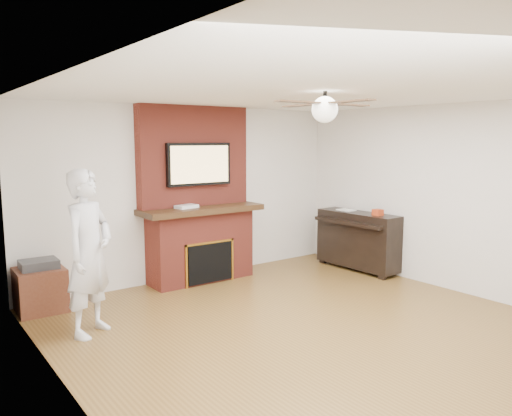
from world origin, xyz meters
TOP-DOWN VIEW (x-y plane):
  - room_shell at (0.00, 0.00)m, footprint 5.36×5.86m
  - fireplace at (0.00, 2.55)m, footprint 1.78×0.64m
  - tv at (0.00, 2.50)m, footprint 1.00×0.08m
  - ceiling_fan at (-0.00, 0.00)m, footprint 1.21×1.21m
  - person at (-1.94, 1.42)m, footprint 0.76×0.72m
  - side_table at (-2.20, 2.48)m, footprint 0.55×0.55m
  - piano at (2.28, 1.56)m, footprint 0.55×1.39m
  - cable_box at (-0.24, 2.45)m, footprint 0.34×0.23m
  - candle_orange at (-0.17, 2.31)m, footprint 0.07×0.07m
  - candle_cream at (0.12, 2.34)m, footprint 0.08×0.08m
  - candle_blue at (0.11, 2.38)m, footprint 0.06×0.06m

SIDE VIEW (x-z plane):
  - candle_blue at x=0.11m, z-range 0.00..0.08m
  - candle_orange at x=-0.17m, z-range 0.00..0.12m
  - candle_cream at x=0.12m, z-range 0.00..0.12m
  - side_table at x=-2.20m, z-range -0.02..0.60m
  - piano at x=2.28m, z-range -0.01..0.98m
  - person at x=-1.94m, z-range 0.00..1.73m
  - fireplace at x=0.00m, z-range -0.25..2.25m
  - cable_box at x=-0.24m, z-range 1.08..1.12m
  - room_shell at x=0.00m, z-range -0.18..2.68m
  - tv at x=0.00m, z-range 1.38..1.98m
  - ceiling_fan at x=0.00m, z-range 2.18..2.49m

